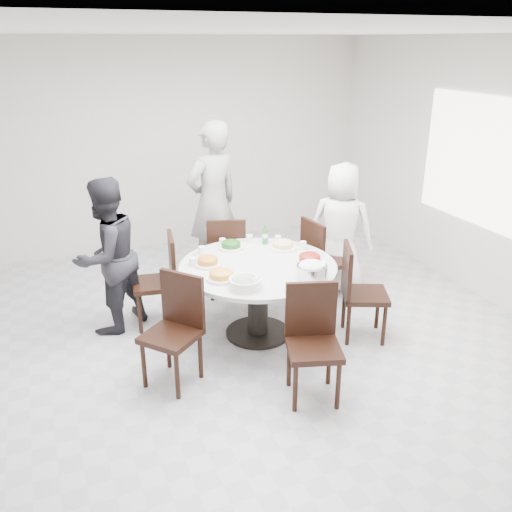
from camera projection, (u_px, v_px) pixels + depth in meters
name	position (u px, v px, depth m)	size (l,w,h in m)	color
floor	(233.00, 344.00, 5.24)	(6.00, 6.00, 0.01)	#B3B2B7
ceiling	(227.00, 31.00, 4.20)	(6.00, 6.00, 0.01)	white
wall_back	(156.00, 146.00, 7.30)	(6.00, 0.01, 2.80)	silver
wall_front	(484.00, 404.00, 2.14)	(6.00, 0.01, 2.80)	silver
wall_right	(495.00, 175.00, 5.77)	(0.01, 6.00, 2.80)	silver
window	(495.00, 166.00, 5.72)	(0.04, 2.20, 1.40)	white
dining_table	(258.00, 300.00, 5.28)	(1.50, 1.50, 0.75)	silver
chair_ne	(326.00, 260.00, 5.98)	(0.42, 0.42, 0.95)	black
chair_n	(226.00, 255.00, 6.12)	(0.42, 0.42, 0.95)	black
chair_nw	(154.00, 281.00, 5.45)	(0.42, 0.42, 0.95)	black
chair_sw	(171.00, 333.00, 4.49)	(0.42, 0.42, 0.95)	black
chair_s	(314.00, 346.00, 4.29)	(0.42, 0.42, 0.95)	black
chair_se	(365.00, 293.00, 5.21)	(0.42, 0.42, 0.95)	black
diner_right	(341.00, 228.00, 6.14)	(0.73, 0.48, 1.50)	white
diner_middle	(213.00, 203.00, 6.35)	(0.70, 0.46, 1.92)	black
diner_left	(107.00, 256.00, 5.26)	(0.76, 0.59, 1.56)	black
dish_greens	(231.00, 246.00, 5.52)	(0.25, 0.25, 0.07)	white
dish_pale	(283.00, 245.00, 5.52)	(0.28, 0.28, 0.07)	white
dish_orange	(208.00, 262.00, 5.11)	(0.25, 0.25, 0.07)	white
dish_redbrown	(310.00, 259.00, 5.19)	(0.27, 0.27, 0.07)	white
dish_tofu	(221.00, 276.00, 4.81)	(0.28, 0.28, 0.07)	white
rice_bowl	(312.00, 272.00, 4.84)	(0.28, 0.28, 0.12)	silver
soup_bowl	(245.00, 283.00, 4.65)	(0.28, 0.28, 0.09)	white
beverage_bottle	(265.00, 234.00, 5.63)	(0.06, 0.06, 0.21)	#2C692A
tea_cups	(235.00, 239.00, 5.68)	(0.07, 0.07, 0.08)	white
chopsticks	(232.00, 243.00, 5.69)	(0.24, 0.04, 0.01)	tan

